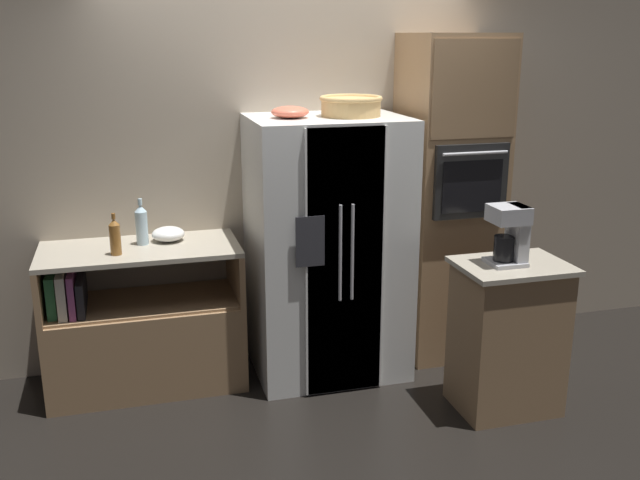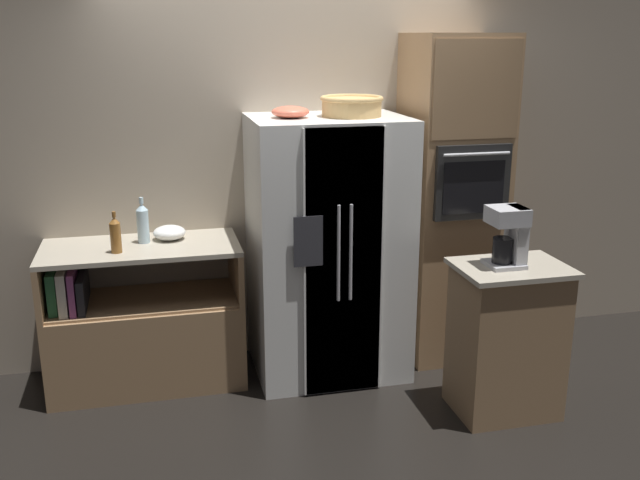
% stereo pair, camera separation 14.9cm
% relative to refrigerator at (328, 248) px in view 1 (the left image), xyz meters
% --- Properties ---
extents(ground_plane, '(20.00, 20.00, 0.00)m').
position_rel_refrigerator_xyz_m(ground_plane, '(-0.15, -0.07, -0.85)').
color(ground_plane, black).
extents(wall_back, '(12.00, 0.06, 2.80)m').
position_rel_refrigerator_xyz_m(wall_back, '(-0.15, 0.42, 0.55)').
color(wall_back, tan).
rests_on(wall_back, ground_plane).
extents(counter_left, '(1.22, 0.60, 0.93)m').
position_rel_refrigerator_xyz_m(counter_left, '(-1.21, 0.08, -0.51)').
color(counter_left, '#93704C').
rests_on(counter_left, ground_plane).
extents(refrigerator, '(0.98, 0.80, 1.71)m').
position_rel_refrigerator_xyz_m(refrigerator, '(0.00, 0.00, 0.00)').
color(refrigerator, silver).
rests_on(refrigerator, ground_plane).
extents(wall_oven, '(0.62, 0.67, 2.21)m').
position_rel_refrigerator_xyz_m(wall_oven, '(0.89, 0.08, 0.26)').
color(wall_oven, '#93704C').
rests_on(wall_oven, ground_plane).
extents(island_counter, '(0.64, 0.48, 0.92)m').
position_rel_refrigerator_xyz_m(island_counter, '(0.89, -0.81, -0.39)').
color(island_counter, '#93704C').
rests_on(island_counter, ground_plane).
extents(wicker_basket, '(0.39, 0.39, 0.13)m').
position_rel_refrigerator_xyz_m(wicker_basket, '(0.15, -0.00, 0.92)').
color(wicker_basket, tan).
rests_on(wicker_basket, refrigerator).
extents(fruit_bowl, '(0.23, 0.23, 0.07)m').
position_rel_refrigerator_xyz_m(fruit_bowl, '(-0.24, 0.01, 0.89)').
color(fruit_bowl, '#DB664C').
rests_on(fruit_bowl, refrigerator).
extents(bottle_tall, '(0.08, 0.08, 0.29)m').
position_rel_refrigerator_xyz_m(bottle_tall, '(-1.17, 0.15, 0.20)').
color(bottle_tall, silver).
rests_on(bottle_tall, counter_left).
extents(bottle_short, '(0.07, 0.07, 0.26)m').
position_rel_refrigerator_xyz_m(bottle_short, '(-1.33, -0.03, 0.19)').
color(bottle_short, brown).
rests_on(bottle_short, counter_left).
extents(mixing_bowl, '(0.21, 0.21, 0.09)m').
position_rel_refrigerator_xyz_m(mixing_bowl, '(-1.01, 0.19, 0.12)').
color(mixing_bowl, white).
rests_on(mixing_bowl, counter_left).
extents(coffee_maker, '(0.20, 0.20, 0.35)m').
position_rel_refrigerator_xyz_m(coffee_maker, '(0.86, -0.80, 0.26)').
color(coffee_maker, '#B2B2B7').
rests_on(coffee_maker, island_counter).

